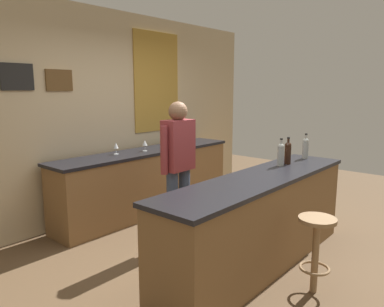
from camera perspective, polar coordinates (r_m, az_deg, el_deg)
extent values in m
plane|color=brown|center=(4.13, 5.22, -15.16)|extent=(10.00, 10.00, 0.00)
cube|color=tan|center=(5.20, -13.11, 5.87)|extent=(6.00, 0.06, 2.80)
cube|color=black|center=(4.54, -25.54, 10.70)|extent=(0.37, 0.02, 0.30)
cube|color=brown|center=(4.77, -19.93, 10.66)|extent=(0.34, 0.02, 0.25)
cube|color=#A87F33|center=(5.74, -5.46, 10.96)|extent=(0.90, 0.02, 1.49)
cube|color=brown|center=(3.76, 10.37, -10.63)|extent=(2.64, 0.57, 0.88)
cube|color=black|center=(3.63, 10.60, -3.81)|extent=(2.70, 0.60, 0.04)
cube|color=brown|center=(5.31, -6.76, -4.47)|extent=(2.88, 0.53, 0.86)
cube|color=black|center=(5.22, -6.86, 0.32)|extent=(2.94, 0.56, 0.04)
cylinder|color=#384766|center=(4.30, -1.18, -7.92)|extent=(0.13, 0.13, 0.86)
cylinder|color=#384766|center=(4.16, -3.04, -8.55)|extent=(0.13, 0.13, 0.86)
cube|color=maroon|center=(4.06, -2.16, 1.31)|extent=(0.36, 0.20, 0.56)
sphere|color=brown|center=(4.02, -2.19, 6.59)|extent=(0.21, 0.21, 0.21)
cylinder|color=maroon|center=(4.23, -0.12, 1.26)|extent=(0.08, 0.08, 0.52)
cylinder|color=maroon|center=(3.91, -4.35, 0.50)|extent=(0.08, 0.08, 0.52)
cylinder|color=olive|center=(3.46, 18.58, -15.01)|extent=(0.06, 0.06, 0.65)
torus|color=olive|center=(3.51, 18.48, -16.53)|extent=(0.26, 0.26, 0.02)
cylinder|color=olive|center=(3.34, 18.91, -9.70)|extent=(0.32, 0.32, 0.03)
cylinder|color=#999E99|center=(4.13, 13.59, -0.52)|extent=(0.07, 0.07, 0.20)
sphere|color=#999E99|center=(4.11, 13.66, 1.02)|extent=(0.07, 0.07, 0.07)
cylinder|color=#999E99|center=(4.11, 13.68, 1.47)|extent=(0.03, 0.03, 0.09)
cylinder|color=black|center=(4.10, 13.71, 2.20)|extent=(0.03, 0.03, 0.02)
cylinder|color=black|center=(4.25, 14.64, -0.27)|extent=(0.07, 0.07, 0.20)
sphere|color=black|center=(4.23, 14.71, 1.23)|extent=(0.07, 0.07, 0.07)
cylinder|color=black|center=(4.23, 14.73, 1.67)|extent=(0.03, 0.03, 0.09)
cylinder|color=black|center=(4.22, 14.76, 2.38)|extent=(0.03, 0.03, 0.02)
cylinder|color=#999E99|center=(4.64, 17.19, 0.48)|extent=(0.07, 0.07, 0.20)
sphere|color=#999E99|center=(4.63, 17.26, 1.85)|extent=(0.07, 0.07, 0.07)
cylinder|color=#999E99|center=(4.62, 17.28, 2.25)|extent=(0.03, 0.03, 0.09)
cylinder|color=black|center=(4.62, 17.31, 2.90)|extent=(0.03, 0.03, 0.02)
cylinder|color=silver|center=(4.95, -11.70, -0.09)|extent=(0.06, 0.06, 0.00)
cylinder|color=silver|center=(4.94, -11.71, 0.37)|extent=(0.01, 0.01, 0.07)
cone|color=silver|center=(4.93, -11.74, 1.23)|extent=(0.07, 0.07, 0.08)
cylinder|color=silver|center=(5.13, -7.32, 0.40)|extent=(0.06, 0.06, 0.00)
cylinder|color=silver|center=(5.12, -7.33, 0.84)|extent=(0.01, 0.01, 0.07)
cone|color=silver|center=(5.11, -7.35, 1.67)|extent=(0.07, 0.07, 0.08)
cylinder|color=silver|center=(5.74, -2.33, 1.50)|extent=(0.06, 0.06, 0.00)
cylinder|color=silver|center=(5.73, -2.34, 1.90)|extent=(0.01, 0.01, 0.07)
cone|color=silver|center=(5.72, -2.34, 2.64)|extent=(0.07, 0.07, 0.08)
cylinder|color=silver|center=(5.84, -0.58, 1.67)|extent=(0.06, 0.06, 0.00)
cylinder|color=silver|center=(5.84, -0.58, 2.06)|extent=(0.01, 0.01, 0.07)
cone|color=silver|center=(5.83, -0.58, 2.79)|extent=(0.07, 0.07, 0.08)
cylinder|color=#338C4C|center=(5.41, -3.50, 1.44)|extent=(0.08, 0.08, 0.09)
torus|color=#338C4C|center=(5.45, -3.08, 1.56)|extent=(0.06, 0.01, 0.06)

